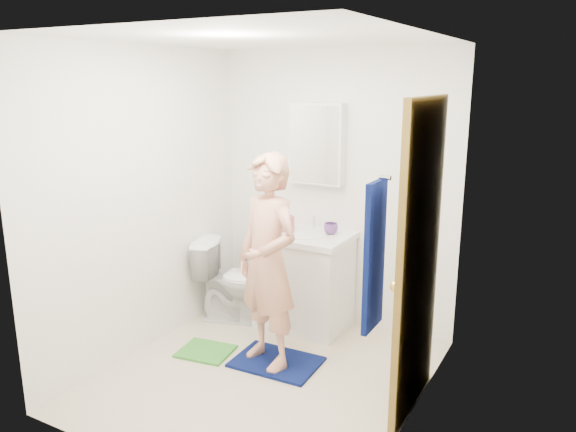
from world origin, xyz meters
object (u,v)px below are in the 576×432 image
object	(u,v)px
toilet	(237,281)
toothbrush_cup	(331,229)
man	(268,262)
vanity_cabinet	(304,283)
soap_dispenser	(287,220)
medicine_cabinet	(317,144)
towel	(374,257)

from	to	relation	value
toilet	toothbrush_cup	world-z (taller)	toothbrush_cup
man	vanity_cabinet	bearing A→B (deg)	117.55
vanity_cabinet	toilet	distance (m)	0.62
vanity_cabinet	soap_dispenser	size ratio (longest dim) A/B	3.82
medicine_cabinet	towel	xyz separation A→B (m)	(1.18, -1.71, -0.35)
vanity_cabinet	towel	size ratio (longest dim) A/B	1.00
toilet	vanity_cabinet	bearing A→B (deg)	-89.75
vanity_cabinet	toothbrush_cup	xyz separation A→B (m)	(0.20, 0.10, 0.50)
medicine_cabinet	towel	bearing A→B (deg)	-55.39
vanity_cabinet	medicine_cabinet	bearing A→B (deg)	90.00
medicine_cabinet	man	size ratio (longest dim) A/B	0.43
vanity_cabinet	soap_dispenser	bearing A→B (deg)	-172.56
towel	toilet	size ratio (longest dim) A/B	1.07
towel	soap_dispenser	xyz separation A→B (m)	(-1.34, 1.46, -0.30)
vanity_cabinet	toothbrush_cup	world-z (taller)	toothbrush_cup
towel	medicine_cabinet	bearing A→B (deg)	124.61
towel	man	xyz separation A→B (m)	(-1.09, 0.72, -0.42)
medicine_cabinet	man	distance (m)	1.26
vanity_cabinet	medicine_cabinet	distance (m)	1.22
medicine_cabinet	soap_dispenser	bearing A→B (deg)	-122.85
vanity_cabinet	toothbrush_cup	bearing A→B (deg)	25.33
toothbrush_cup	man	xyz separation A→B (m)	(-0.11, -0.86, -0.07)
man	toilet	bearing A→B (deg)	160.26
soap_dispenser	man	xyz separation A→B (m)	(0.25, -0.74, -0.12)
vanity_cabinet	man	xyz separation A→B (m)	(0.09, -0.76, 0.43)
vanity_cabinet	medicine_cabinet	size ratio (longest dim) A/B	1.14
vanity_cabinet	soap_dispenser	xyz separation A→B (m)	(-0.16, -0.02, 0.55)
toilet	soap_dispenser	size ratio (longest dim) A/B	3.57
vanity_cabinet	toilet	bearing A→B (deg)	-162.39
medicine_cabinet	soap_dispenser	distance (m)	0.71
towel	man	bearing A→B (deg)	146.45
vanity_cabinet	toothbrush_cup	distance (m)	0.55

